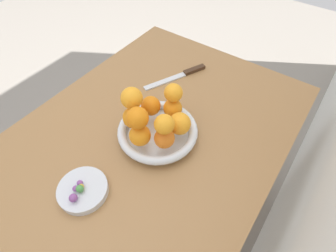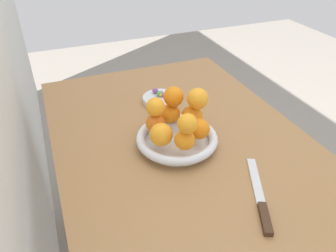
{
  "view_description": "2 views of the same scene",
  "coord_description": "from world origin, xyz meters",
  "px_view_note": "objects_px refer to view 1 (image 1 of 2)",
  "views": [
    {
      "loc": [
        0.36,
        0.34,
        1.38
      ],
      "look_at": [
        -0.03,
        0.07,
        0.81
      ],
      "focal_mm": 28.0,
      "sensor_mm": 36.0,
      "label": 1
    },
    {
      "loc": [
        -0.75,
        0.34,
        1.34
      ],
      "look_at": [
        -0.03,
        0.06,
        0.82
      ],
      "focal_mm": 35.0,
      "sensor_mm": 36.0,
      "label": 2
    }
  ],
  "objects_px": {
    "orange_5": "(173,108)",
    "candy_ball_0": "(73,198)",
    "knife": "(181,75)",
    "dining_table": "(147,154)",
    "candy_ball_1": "(80,183)",
    "orange_2": "(140,135)",
    "orange_0": "(151,106)",
    "orange_8": "(132,98)",
    "candy_dish": "(83,190)",
    "orange_7": "(137,118)",
    "orange_4": "(180,124)",
    "orange_6": "(164,124)",
    "candy_ball_4": "(81,187)",
    "candy_ball_2": "(76,188)",
    "orange_1": "(134,117)",
    "candy_ball_3": "(80,189)",
    "fruit_bowl": "(158,131)",
    "orange_3": "(164,138)",
    "orange_9": "(173,93)"
  },
  "relations": [
    {
      "from": "candy_ball_1",
      "to": "candy_ball_3",
      "type": "bearing_deg",
      "value": 48.9
    },
    {
      "from": "orange_8",
      "to": "candy_ball_4",
      "type": "height_order",
      "value": "orange_8"
    },
    {
      "from": "orange_8",
      "to": "orange_3",
      "type": "bearing_deg",
      "value": 81.14
    },
    {
      "from": "knife",
      "to": "orange_5",
      "type": "bearing_deg",
      "value": 27.11
    },
    {
      "from": "orange_8",
      "to": "orange_6",
      "type": "bearing_deg",
      "value": 81.8
    },
    {
      "from": "orange_4",
      "to": "orange_5",
      "type": "distance_m",
      "value": 0.07
    },
    {
      "from": "orange_2",
      "to": "candy_ball_0",
      "type": "height_order",
      "value": "orange_2"
    },
    {
      "from": "orange_0",
      "to": "candy_ball_1",
      "type": "relative_size",
      "value": 3.86
    },
    {
      "from": "orange_1",
      "to": "candy_ball_2",
      "type": "bearing_deg",
      "value": 1.9
    },
    {
      "from": "dining_table",
      "to": "orange_0",
      "type": "distance_m",
      "value": 0.17
    },
    {
      "from": "candy_ball_2",
      "to": "candy_ball_1",
      "type": "bearing_deg",
      "value": -171.39
    },
    {
      "from": "fruit_bowl",
      "to": "orange_9",
      "type": "distance_m",
      "value": 0.13
    },
    {
      "from": "orange_0",
      "to": "orange_8",
      "type": "bearing_deg",
      "value": -18.52
    },
    {
      "from": "orange_0",
      "to": "candy_ball_3",
      "type": "bearing_deg",
      "value": 1.66
    },
    {
      "from": "dining_table",
      "to": "candy_ball_2",
      "type": "distance_m",
      "value": 0.27
    },
    {
      "from": "orange_3",
      "to": "knife",
      "type": "bearing_deg",
      "value": -154.12
    },
    {
      "from": "candy_dish",
      "to": "orange_2",
      "type": "xyz_separation_m",
      "value": [
        -0.19,
        0.04,
        0.06
      ]
    },
    {
      "from": "dining_table",
      "to": "candy_ball_1",
      "type": "xyz_separation_m",
      "value": [
        0.23,
        -0.03,
        0.12
      ]
    },
    {
      "from": "candy_ball_2",
      "to": "candy_dish",
      "type": "bearing_deg",
      "value": 146.23
    },
    {
      "from": "candy_dish",
      "to": "candy_ball_0",
      "type": "xyz_separation_m",
      "value": [
        0.03,
        0.01,
        0.02
      ]
    },
    {
      "from": "orange_5",
      "to": "dining_table",
      "type": "bearing_deg",
      "value": -18.77
    },
    {
      "from": "orange_0",
      "to": "candy_ball_2",
      "type": "xyz_separation_m",
      "value": [
        0.31,
        -0.0,
        -0.04
      ]
    },
    {
      "from": "fruit_bowl",
      "to": "candy_dish",
      "type": "distance_m",
      "value": 0.27
    },
    {
      "from": "candy_dish",
      "to": "knife",
      "type": "xyz_separation_m",
      "value": [
        -0.55,
        -0.06,
        -0.01
      ]
    },
    {
      "from": "orange_8",
      "to": "candy_ball_2",
      "type": "relative_size",
      "value": 4.07
    },
    {
      "from": "dining_table",
      "to": "orange_7",
      "type": "relative_size",
      "value": 18.07
    },
    {
      "from": "knife",
      "to": "orange_3",
      "type": "bearing_deg",
      "value": 25.88
    },
    {
      "from": "orange_5",
      "to": "candy_ball_0",
      "type": "relative_size",
      "value": 2.71
    },
    {
      "from": "candy_ball_4",
      "to": "knife",
      "type": "height_order",
      "value": "candy_ball_4"
    },
    {
      "from": "orange_2",
      "to": "candy_ball_0",
      "type": "relative_size",
      "value": 2.87
    },
    {
      "from": "orange_0",
      "to": "orange_4",
      "type": "relative_size",
      "value": 0.92
    },
    {
      "from": "orange_5",
      "to": "orange_9",
      "type": "distance_m",
      "value": 0.06
    },
    {
      "from": "orange_4",
      "to": "candy_ball_2",
      "type": "height_order",
      "value": "orange_4"
    },
    {
      "from": "candy_dish",
      "to": "orange_7",
      "type": "xyz_separation_m",
      "value": [
        -0.2,
        0.03,
        0.12
      ]
    },
    {
      "from": "orange_1",
      "to": "candy_ball_3",
      "type": "height_order",
      "value": "orange_1"
    },
    {
      "from": "orange_3",
      "to": "knife",
      "type": "relative_size",
      "value": 0.24
    },
    {
      "from": "orange_5",
      "to": "candy_ball_4",
      "type": "xyz_separation_m",
      "value": [
        0.33,
        -0.05,
        -0.04
      ]
    },
    {
      "from": "orange_7",
      "to": "orange_9",
      "type": "relative_size",
      "value": 1.1
    },
    {
      "from": "orange_7",
      "to": "candy_ball_2",
      "type": "xyz_separation_m",
      "value": [
        0.21,
        -0.04,
        -0.1
      ]
    },
    {
      "from": "orange_4",
      "to": "candy_ball_0",
      "type": "xyz_separation_m",
      "value": [
        0.32,
        -0.1,
        -0.04
      ]
    },
    {
      "from": "candy_ball_0",
      "to": "orange_6",
      "type": "bearing_deg",
      "value": 160.75
    },
    {
      "from": "orange_4",
      "to": "orange_6",
      "type": "height_order",
      "value": "orange_6"
    },
    {
      "from": "orange_2",
      "to": "candy_ball_2",
      "type": "relative_size",
      "value": 3.97
    },
    {
      "from": "orange_1",
      "to": "orange_4",
      "type": "bearing_deg",
      "value": 114.39
    },
    {
      "from": "orange_6",
      "to": "orange_8",
      "type": "xyz_separation_m",
      "value": [
        -0.02,
        -0.12,
        0.01
      ]
    },
    {
      "from": "fruit_bowl",
      "to": "candy_ball_4",
      "type": "xyz_separation_m",
      "value": [
        0.26,
        -0.05,
        0.01
      ]
    },
    {
      "from": "candy_ball_0",
      "to": "orange_5",
      "type": "bearing_deg",
      "value": 173.0
    },
    {
      "from": "orange_2",
      "to": "orange_6",
      "type": "distance_m",
      "value": 0.09
    },
    {
      "from": "candy_ball_2",
      "to": "candy_ball_4",
      "type": "xyz_separation_m",
      "value": [
        -0.01,
        0.01,
        -0.0
      ]
    },
    {
      "from": "orange_3",
      "to": "orange_6",
      "type": "bearing_deg",
      "value": -156.08
    }
  ]
}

